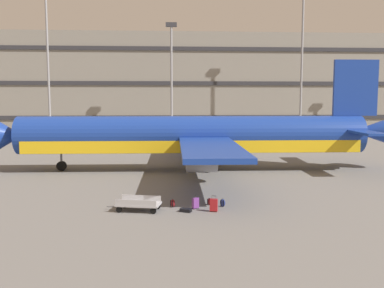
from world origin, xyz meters
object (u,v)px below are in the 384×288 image
at_px(suitcase_scuffed, 214,205).
at_px(backpack_upright, 223,203).
at_px(backpack_black, 210,202).
at_px(baggage_cart, 138,204).
at_px(suitcase_purple, 186,210).
at_px(suitcase_laid_flat, 195,203).
at_px(airliner, 196,136).
at_px(backpack_silver, 173,203).

distance_m(suitcase_scuffed, backpack_upright, 1.34).
height_order(backpack_black, baggage_cart, baggage_cart).
distance_m(suitcase_purple, backpack_upright, 2.60).
relative_size(suitcase_scuffed, backpack_upright, 1.75).
distance_m(suitcase_purple, baggage_cart, 2.88).
bearing_deg(backpack_upright, suitcase_purple, -155.67).
xyz_separation_m(suitcase_purple, baggage_cart, (-2.83, 0.42, 0.33)).
relative_size(suitcase_scuffed, baggage_cart, 0.28).
xyz_separation_m(suitcase_laid_flat, baggage_cart, (-3.46, -0.26, 0.06)).
xyz_separation_m(suitcase_scuffed, suitcase_laid_flat, (-1.04, 0.75, -0.05)).
relative_size(airliner, backpack_black, 79.62).
bearing_deg(backpack_black, suitcase_purple, -135.17).
distance_m(suitcase_laid_flat, backpack_silver, 1.47).
height_order(suitcase_purple, baggage_cart, baggage_cart).
relative_size(suitcase_purple, backpack_silver, 1.42).
bearing_deg(baggage_cart, backpack_black, 14.76).
height_order(suitcase_laid_flat, baggage_cart, suitcase_laid_flat).
height_order(backpack_silver, backpack_upright, backpack_upright).
bearing_deg(baggage_cart, suitcase_scuffed, -6.14).
distance_m(airliner, suitcase_purple, 15.19).
relative_size(suitcase_laid_flat, backpack_upright, 1.60).
relative_size(suitcase_scuffed, suitcase_purple, 1.24).
height_order(backpack_upright, baggage_cart, baggage_cart).
distance_m(airliner, backpack_silver, 14.14).
height_order(airliner, suitcase_scuffed, airliner).
bearing_deg(suitcase_purple, baggage_cart, 171.57).
xyz_separation_m(backpack_upright, baggage_cart, (-5.19, -0.65, 0.19)).
bearing_deg(backpack_black, baggage_cart, -165.24).
distance_m(suitcase_laid_flat, baggage_cart, 3.47).
xyz_separation_m(backpack_silver, backpack_upright, (3.11, -0.10, 0.00)).
bearing_deg(suitcase_scuffed, backpack_black, 92.53).
height_order(airliner, suitcase_laid_flat, airliner).
bearing_deg(backpack_silver, suitcase_scuffed, -27.10).
height_order(airliner, suitcase_purple, airliner).
bearing_deg(suitcase_scuffed, airliner, 89.78).
bearing_deg(backpack_silver, suitcase_purple, -57.53).
xyz_separation_m(suitcase_laid_flat, backpack_black, (0.97, 0.90, -0.16)).
bearing_deg(baggage_cart, backpack_upright, 7.13).
xyz_separation_m(backpack_upright, backpack_black, (-0.77, 0.52, -0.04)).
bearing_deg(suitcase_laid_flat, baggage_cart, -175.66).
bearing_deg(airliner, backpack_upright, -87.33).
xyz_separation_m(suitcase_scuffed, backpack_upright, (0.70, 1.13, -0.18)).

